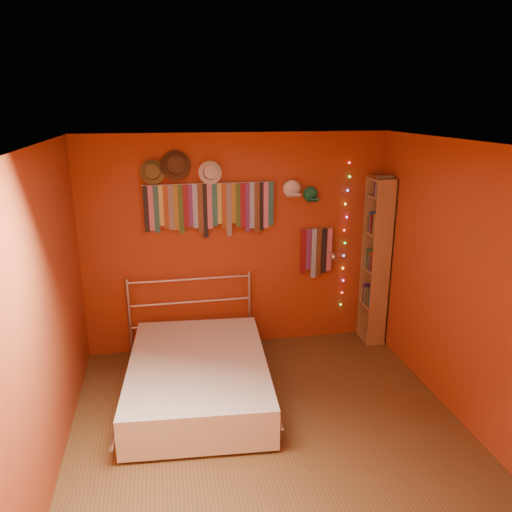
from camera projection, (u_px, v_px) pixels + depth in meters
ground at (269, 430)px, 4.45m from camera, size 3.50×3.50×0.00m
back_wall at (238, 244)px, 5.73m from camera, size 3.50×0.02×2.50m
right_wall at (464, 286)px, 4.41m from camera, size 0.02×3.50×2.50m
left_wall at (45, 316)px, 3.77m from camera, size 0.02×3.50×2.50m
ceiling at (272, 145)px, 3.72m from camera, size 3.50×3.50×0.02m
tie_rack at (211, 206)px, 5.48m from camera, size 1.45×0.03×0.60m
small_tie_rack at (316, 251)px, 5.87m from camera, size 0.40×0.03×0.60m
fedora_olive at (152, 172)px, 5.23m from camera, size 0.26×0.14×0.26m
fedora_brown at (176, 165)px, 5.25m from camera, size 0.32×0.17×0.32m
fedora_white at (210, 172)px, 5.35m from camera, size 0.25×0.14×0.25m
cap_white at (292, 189)px, 5.61m from camera, size 0.19×0.24×0.19m
cap_green at (311, 194)px, 5.67m from camera, size 0.17×0.22×0.17m
fairy_lights at (345, 237)px, 5.92m from camera, size 0.06×0.02×1.76m
reading_lamp at (332, 256)px, 5.76m from camera, size 0.07×0.29×0.08m
bookshelf at (379, 261)px, 5.89m from camera, size 0.25×0.34×2.00m
bed at (198, 376)px, 4.91m from camera, size 1.55×1.99×0.94m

